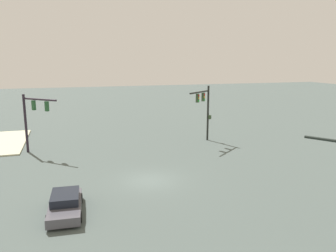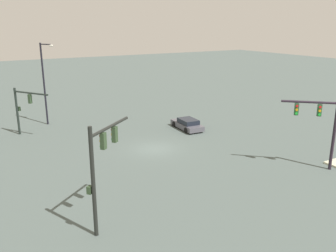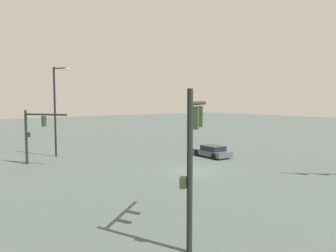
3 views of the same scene
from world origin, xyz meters
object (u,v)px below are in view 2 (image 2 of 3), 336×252
Objects in this scene: traffic_signal_opposite_side at (322,121)px; sedan_car_approaching at (187,124)px; traffic_signal_near_corner at (101,160)px; traffic_signal_cross_street at (23,105)px; streetlamp_curved_arm at (45,79)px.

traffic_signal_opposite_side reaches higher than sedan_car_approaching.
traffic_signal_cross_street is at bearing 52.86° from traffic_signal_near_corner.
traffic_signal_opposite_side is 1.18× the size of traffic_signal_cross_street.
traffic_signal_near_corner is 21.26m from sedan_car_approaching.
traffic_signal_cross_street reaches higher than sedan_car_approaching.
traffic_signal_near_corner is 18.19m from traffic_signal_opposite_side.
traffic_signal_near_corner is 1.40× the size of sedan_car_approaching.
streetlamp_curved_arm is 2.06× the size of sedan_car_approaching.
traffic_signal_cross_street is 1.10× the size of sedan_car_approaching.
traffic_signal_cross_street is 17.62m from sedan_car_approaching.
streetlamp_curved_arm is at bearing 45.36° from traffic_signal_near_corner.
traffic_signal_near_corner is 21.10m from traffic_signal_cross_street.
streetlamp_curved_arm reaches higher than traffic_signal_opposite_side.
traffic_signal_near_corner reaches higher than sedan_car_approaching.
streetlamp_curved_arm reaches higher than sedan_car_approaching.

